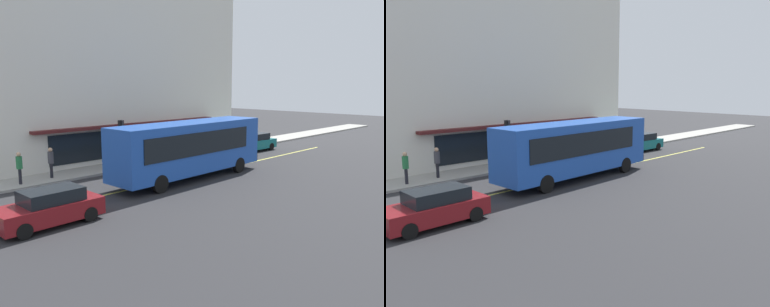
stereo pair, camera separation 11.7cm
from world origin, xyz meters
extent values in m
plane|color=#28282B|center=(0.00, 0.00, 0.00)|extent=(120.00, 120.00, 0.00)
cube|color=#9E9B93|center=(0.00, 5.43, 0.07)|extent=(80.00, 2.67, 0.15)
cube|color=#D8D14C|center=(0.00, 0.00, 0.00)|extent=(36.00, 0.16, 0.01)
cube|color=silver|center=(2.17, 12.47, 7.82)|extent=(22.97, 11.39, 15.64)
cube|color=#4C1919|center=(2.17, 6.52, 2.80)|extent=(16.08, 0.70, 0.20)
cube|color=black|center=(2.17, 6.74, 1.50)|extent=(13.78, 0.08, 2.00)
cube|color=#1E4CAD|center=(0.86, -0.49, 2.00)|extent=(11.08, 2.87, 3.00)
cube|color=black|center=(6.31, -0.31, 2.36)|extent=(0.19, 2.10, 1.80)
cube|color=black|center=(0.52, 0.77, 2.36)|extent=(8.80, 0.36, 1.32)
cube|color=black|center=(0.60, -1.77, 2.36)|extent=(8.80, 0.36, 1.32)
cube|color=#0CF259|center=(6.38, -0.30, 3.25)|extent=(0.14, 1.90, 0.36)
cube|color=#2D2D33|center=(6.41, -0.30, 0.75)|extent=(0.24, 2.40, 0.40)
cylinder|color=black|center=(4.34, 0.76, 0.50)|extent=(1.01, 0.33, 1.00)
cylinder|color=black|center=(4.42, -1.50, 0.50)|extent=(1.01, 0.33, 1.00)
cylinder|color=black|center=(-2.70, 0.52, 0.50)|extent=(1.01, 0.33, 1.00)
cylinder|color=black|center=(-2.62, -1.74, 0.50)|extent=(1.01, 0.33, 1.00)
cylinder|color=#2D2D33|center=(-0.35, 4.72, 1.75)|extent=(0.12, 0.12, 3.20)
cube|color=black|center=(-0.35, 4.92, 2.90)|extent=(0.30, 0.30, 0.90)
sphere|color=red|center=(-0.35, 5.09, 3.17)|extent=(0.18, 0.18, 0.18)
sphere|color=orange|center=(-0.35, 5.09, 2.90)|extent=(0.18, 0.18, 0.18)
sphere|color=green|center=(-0.35, 5.09, 2.63)|extent=(0.18, 0.18, 0.18)
cube|color=maroon|center=(-9.10, -2.27, 0.60)|extent=(4.33, 1.86, 0.75)
cube|color=black|center=(-8.95, -2.27, 1.25)|extent=(2.43, 1.55, 0.55)
cylinder|color=black|center=(-10.51, -3.11, 0.32)|extent=(0.64, 0.23, 0.64)
cylinder|color=black|center=(-10.53, -1.47, 0.32)|extent=(0.64, 0.23, 0.64)
cylinder|color=black|center=(-7.67, -3.07, 0.32)|extent=(0.64, 0.23, 0.64)
cylinder|color=black|center=(-7.69, -1.43, 0.32)|extent=(0.64, 0.23, 0.64)
cube|color=#14666B|center=(12.25, 3.03, 0.60)|extent=(4.37, 1.98, 0.75)
cube|color=black|center=(12.40, 3.02, 1.25)|extent=(2.47, 1.61, 0.55)
cylinder|color=black|center=(10.79, 2.27, 0.32)|extent=(0.65, 0.25, 0.64)
cylinder|color=black|center=(10.86, 3.91, 0.32)|extent=(0.65, 0.25, 0.64)
cylinder|color=black|center=(13.63, 2.15, 0.32)|extent=(0.65, 0.25, 0.64)
cylinder|color=black|center=(13.70, 3.79, 0.32)|extent=(0.65, 0.25, 0.64)
cube|color=black|center=(4.21, 2.71, 0.60)|extent=(4.33, 1.86, 0.75)
cube|color=black|center=(4.36, 2.71, 1.25)|extent=(2.43, 1.55, 0.55)
cylinder|color=black|center=(2.80, 1.87, 0.32)|extent=(0.64, 0.23, 0.64)
cylinder|color=black|center=(2.78, 3.51, 0.32)|extent=(0.64, 0.23, 0.64)
cylinder|color=black|center=(5.64, 1.91, 0.32)|extent=(0.64, 0.23, 0.64)
cylinder|color=black|center=(5.61, 3.55, 0.32)|extent=(0.64, 0.23, 0.64)
cylinder|color=black|center=(-5.37, 5.12, 0.60)|extent=(0.18, 0.18, 0.90)
cylinder|color=#3F3F47|center=(-5.37, 5.12, 1.40)|extent=(0.34, 0.34, 0.71)
sphere|color=tan|center=(-5.37, 5.12, 1.88)|extent=(0.25, 0.25, 0.25)
cylinder|color=black|center=(-7.35, 4.90, 0.60)|extent=(0.18, 0.18, 0.89)
cylinder|color=#26723F|center=(-7.35, 4.90, 1.40)|extent=(0.34, 0.34, 0.71)
sphere|color=tan|center=(-7.35, 4.90, 1.88)|extent=(0.25, 0.25, 0.25)
camera|label=1|loc=(-16.25, -17.75, 5.79)|focal=37.70mm
camera|label=2|loc=(-16.16, -17.83, 5.79)|focal=37.70mm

